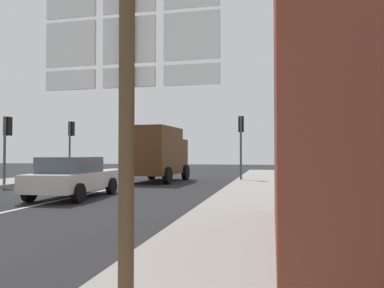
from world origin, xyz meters
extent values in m
plane|color=#232326|center=(0.00, 10.00, 0.00)|extent=(80.00, 80.00, 0.00)
cube|color=gray|center=(6.65, 8.00, 0.07)|extent=(3.20, 44.00, 0.14)
cube|color=silver|center=(0.00, 6.00, 0.01)|extent=(0.16, 12.00, 0.01)
cube|color=beige|center=(0.09, 8.42, 0.62)|extent=(1.89, 4.26, 0.60)
cube|color=#47515B|center=(0.10, 8.17, 1.19)|extent=(1.62, 2.15, 0.55)
cylinder|color=black|center=(-0.83, 9.74, 0.32)|extent=(0.24, 0.65, 0.64)
cylinder|color=black|center=(0.92, 9.80, 0.32)|extent=(0.24, 0.65, 0.64)
cylinder|color=black|center=(-0.74, 7.04, 0.32)|extent=(0.24, 0.65, 0.64)
cylinder|color=black|center=(1.01, 7.10, 0.32)|extent=(0.24, 0.65, 0.64)
cube|color=#4C2D14|center=(0.71, 15.80, 1.75)|extent=(2.37, 3.80, 2.60)
cube|color=#4C2D14|center=(0.83, 18.30, 1.45)|extent=(2.15, 1.40, 2.00)
cube|color=#47515B|center=(0.83, 18.35, 2.25)|extent=(1.76, 0.18, 0.70)
cylinder|color=black|center=(-0.27, 18.30, 0.45)|extent=(0.32, 0.91, 0.90)
cylinder|color=black|center=(1.93, 18.20, 0.45)|extent=(0.32, 0.91, 0.90)
cylinder|color=black|center=(-0.43, 14.90, 0.45)|extent=(0.32, 0.91, 0.90)
cylinder|color=black|center=(1.76, 14.80, 0.45)|extent=(0.32, 0.91, 0.90)
cylinder|color=brown|center=(5.85, -0.75, 1.60)|extent=(0.14, 0.14, 3.20)
cube|color=white|center=(5.27, -0.70, 2.96)|extent=(0.50, 0.03, 0.18)
cube|color=black|center=(5.27, -0.68, 2.96)|extent=(0.43, 0.01, 0.13)
cube|color=white|center=(5.27, -0.70, 2.62)|extent=(0.50, 0.03, 0.42)
cube|color=black|center=(5.27, -0.68, 2.62)|extent=(0.43, 0.01, 0.32)
cube|color=white|center=(5.27, -0.70, 2.28)|extent=(0.50, 0.03, 0.18)
cube|color=black|center=(5.27, -0.68, 2.28)|extent=(0.43, 0.01, 0.13)
cube|color=white|center=(5.85, -0.70, 2.96)|extent=(0.50, 0.03, 0.18)
cube|color=black|center=(5.85, -0.68, 2.96)|extent=(0.43, 0.01, 0.13)
cube|color=white|center=(5.85, -0.70, 2.62)|extent=(0.50, 0.03, 0.42)
cube|color=black|center=(5.85, -0.68, 2.62)|extent=(0.43, 0.01, 0.32)
cube|color=white|center=(5.85, -0.70, 2.28)|extent=(0.50, 0.03, 0.18)
cube|color=black|center=(5.85, -0.68, 2.28)|extent=(0.43, 0.01, 0.13)
cube|color=white|center=(6.43, -0.70, 2.62)|extent=(0.50, 0.03, 0.42)
cube|color=black|center=(6.43, -0.68, 2.62)|extent=(0.43, 0.01, 0.32)
cube|color=white|center=(6.43, -0.70, 2.28)|extent=(0.50, 0.03, 0.18)
cube|color=black|center=(6.43, -0.68, 2.28)|extent=(0.43, 0.01, 0.13)
cylinder|color=#47474C|center=(-5.36, 17.36, 1.81)|extent=(0.12, 0.12, 3.61)
cube|color=black|center=(-5.36, 17.56, 3.16)|extent=(0.30, 0.28, 0.90)
sphere|color=#360303|center=(-5.36, 17.70, 3.43)|extent=(0.18, 0.18, 0.18)
sphere|color=orange|center=(-5.36, 17.70, 3.15)|extent=(0.18, 0.18, 0.18)
sphere|color=black|center=(-5.36, 17.70, 2.87)|extent=(0.18, 0.18, 0.18)
cylinder|color=#47474C|center=(5.36, 17.20, 1.85)|extent=(0.12, 0.12, 3.71)
cube|color=black|center=(5.36, 17.40, 3.26)|extent=(0.30, 0.28, 0.90)
sphere|color=#360303|center=(5.36, 17.54, 3.53)|extent=(0.18, 0.18, 0.18)
sphere|color=orange|center=(5.36, 17.54, 3.25)|extent=(0.18, 0.18, 0.18)
sphere|color=black|center=(5.36, 17.54, 2.97)|extent=(0.18, 0.18, 0.18)
cylinder|color=#47474C|center=(-5.36, 11.56, 1.68)|extent=(0.12, 0.12, 3.36)
cube|color=black|center=(-5.36, 11.76, 2.91)|extent=(0.30, 0.28, 0.90)
sphere|color=#360303|center=(-5.36, 11.90, 3.18)|extent=(0.18, 0.18, 0.18)
sphere|color=orange|center=(-5.36, 11.90, 2.90)|extent=(0.18, 0.18, 0.18)
sphere|color=black|center=(-5.36, 11.90, 2.62)|extent=(0.18, 0.18, 0.18)
camera|label=1|loc=(7.12, -3.85, 1.59)|focal=34.90mm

